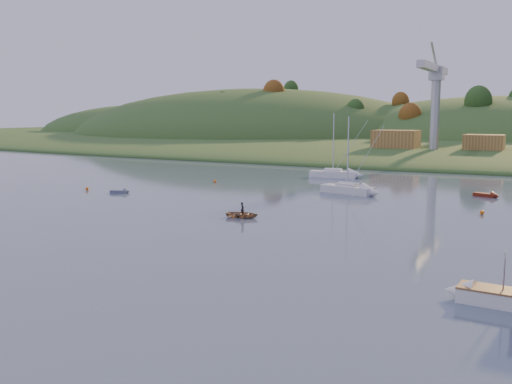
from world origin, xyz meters
The scene contains 21 objects.
ground centered at (0.00, 0.00, 0.00)m, with size 500.00×500.00×0.00m, color #3A4A60.
far_shore centered at (0.00, 230.00, 0.00)m, with size 620.00×220.00×1.50m, color #334C1E.
shore_slope centered at (0.00, 165.00, 0.00)m, with size 640.00×150.00×7.00m, color #334C1E.
hill_left_far centered at (-160.00, 215.00, 0.00)m, with size 120.00×100.00×32.00m, color #334C1E.
hill_left centered at (-90.00, 200.00, 0.00)m, with size 170.00×140.00×44.00m, color #334C1E.
hill_center centered at (10.00, 210.00, 0.00)m, with size 140.00×120.00×36.00m, color #334C1E.
hillside_trees centered at (0.00, 185.00, 0.00)m, with size 280.00×50.00×32.00m, color #244D1B, non-canonical shape.
wharf centered at (5.00, 122.00, 1.20)m, with size 42.00×16.00×2.40m, color slate.
shed_west centered at (-8.00, 123.00, 4.80)m, with size 11.00×8.00×4.80m, color olive.
shed_east centered at (13.00, 124.00, 4.40)m, with size 9.00×7.00×4.00m, color olive.
dock_crane centered at (2.00, 118.39, 17.17)m, with size 3.20×28.00×20.30m.
fishing_boat centered at (26.21, 13.34, 0.85)m, with size 6.12×2.29×3.83m.
sailboat_near centered at (-6.74, 74.00, 0.74)m, with size 8.58×3.95×11.47m.
sailboat_far centered at (2.40, 55.27, 0.72)m, with size 8.31×4.38×11.05m.
canoe centered at (-1.57, 31.48, 0.38)m, with size 2.62×3.66×0.76m, color #997654.
paddler centered at (-1.57, 31.48, 0.74)m, with size 0.54×0.35×1.47m, color black.
red_tender centered at (20.99, 60.98, 0.25)m, with size 3.71×2.29×1.20m.
grey_dinghy centered at (-26.48, 40.35, 0.22)m, with size 3.06×2.04×1.07m.
buoy_0 centered at (21.70, 46.00, 0.25)m, with size 0.50×0.50×0.50m, color orange.
buoy_1 centered at (-33.18, 40.09, 0.25)m, with size 0.50×0.50×0.50m, color orange.
buoy_2 centered at (-21.34, 57.25, 0.25)m, with size 0.50×0.50×0.50m, color orange.
Camera 1 is at (29.02, -22.77, 11.49)m, focal length 40.00 mm.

